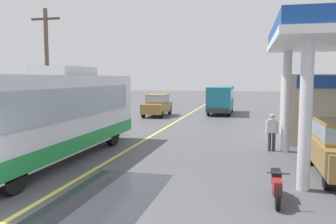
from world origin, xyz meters
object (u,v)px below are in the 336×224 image
coach_bus_main (53,117)px  minibus_opposing_lane (221,97)px  car_trailing_behind_bus (157,104)px  motorcycle_parked_forecourt (276,184)px  pedestrian_near_pump (272,130)px

coach_bus_main → minibus_opposing_lane: 20.13m
car_trailing_behind_bus → coach_bus_main: bearing=-89.3°
motorcycle_parked_forecourt → car_trailing_behind_bus: bearing=113.7°
pedestrian_near_pump → car_trailing_behind_bus: 15.26m
coach_bus_main → motorcycle_parked_forecourt: coach_bus_main is taller
pedestrian_near_pump → coach_bus_main: bearing=-156.1°
coach_bus_main → motorcycle_parked_forecourt: size_ratio=6.13×
coach_bus_main → motorcycle_parked_forecourt: 8.73m
car_trailing_behind_bus → pedestrian_near_pump: bearing=-55.6°
coach_bus_main → pedestrian_near_pump: 9.26m
coach_bus_main → minibus_opposing_lane: bearing=75.9°
motorcycle_parked_forecourt → pedestrian_near_pump: pedestrian_near_pump is taller
coach_bus_main → motorcycle_parked_forecourt: bearing=-18.6°
motorcycle_parked_forecourt → pedestrian_near_pump: size_ratio=1.08×
coach_bus_main → car_trailing_behind_bus: 16.35m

